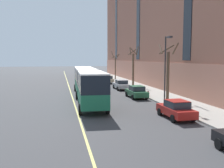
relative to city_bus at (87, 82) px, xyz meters
name	(u,v)px	position (x,y,z in m)	size (l,w,h in m)	color
ground_plane	(97,101)	(1.00, -1.70, -2.15)	(260.00, 260.00, 0.00)	#424244
sidewalk	(159,95)	(9.86, 1.30, -2.07)	(4.71, 160.00, 0.15)	#ADA89E
city_bus	(87,82)	(0.00, 0.00, 0.00)	(3.33, 20.90, 3.71)	#1E704C
parked_car_green_0	(136,92)	(6.23, -0.18, -1.36)	(2.03, 4.55, 1.56)	#23603D
parked_car_champagne_1	(108,79)	(6.15, 19.59, -1.36)	(1.98, 4.23, 1.56)	#BCAD89
parked_car_red_2	(176,109)	(6.23, -11.71, -1.36)	(2.02, 4.31, 1.56)	#B21E19
parked_car_navy_4	(100,75)	(6.32, 31.54, -1.36)	(2.07, 4.39, 1.56)	navy
parked_car_silver_5	(121,85)	(6.42, 9.03, -1.36)	(2.05, 4.80, 1.56)	#B7B7BC
street_tree_mid_block	(168,71)	(9.39, -2.51, 1.38)	(2.22, 2.10, 6.63)	brown
street_tree_far_uptown	(133,66)	(9.39, 12.48, 1.47)	(1.62, 1.63, 6.87)	brown
street_tree_far_downtown	(115,66)	(9.39, 27.59, 1.08)	(2.01, 2.02, 6.42)	brown
street_lamp	(166,63)	(8.10, -4.97, 2.40)	(0.36, 1.48, 7.21)	#2D2D30
fire_hydrant	(148,93)	(8.00, 0.44, -1.65)	(0.42, 0.24, 0.72)	red
lane_centerline	(73,98)	(-1.70, 1.30, -2.14)	(0.16, 140.00, 0.01)	#E0D66B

